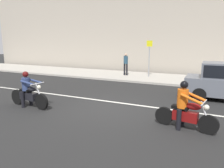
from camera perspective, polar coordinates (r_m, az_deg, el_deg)
name	(u,v)px	position (r m, az deg, el deg)	size (l,w,h in m)	color
ground_plane	(107,108)	(9.12, -1.23, -6.44)	(80.00, 80.00, 0.00)	black
sidewalk_slab	(154,78)	(16.46, 11.27, 1.63)	(40.00, 4.40, 0.14)	#A8A399
building_facade	(166,11)	(19.73, 14.44, 18.53)	(40.00, 1.40, 10.74)	#A89E8E
lane_marking_stripe	(131,104)	(9.63, 5.06, -5.47)	(18.00, 0.14, 0.01)	silver
motorcycle_with_rider_orange_stripe	(185,110)	(7.20, 19.16, -6.59)	(2.01, 0.74, 1.58)	black
motorcycle_with_rider_denim_blue	(28,93)	(9.78, -21.67, -2.15)	(2.24, 0.70, 1.55)	black
street_sign_post	(149,55)	(16.31, 10.03, 7.72)	(0.44, 0.08, 2.76)	gray
pedestrian_bystander	(126,62)	(16.95, 3.73, 5.82)	(0.34, 0.34, 1.74)	black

